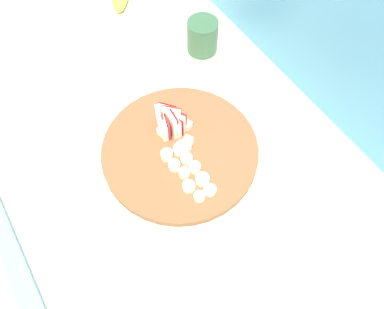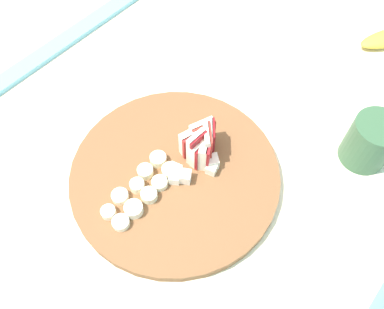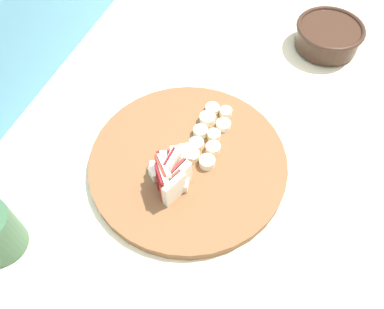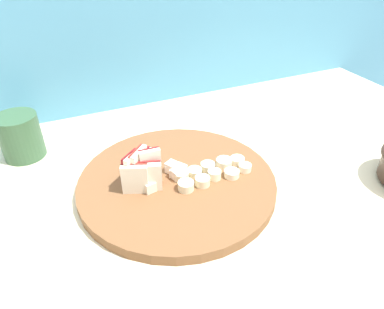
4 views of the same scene
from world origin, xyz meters
name	(u,v)px [view 1 (image 1 of 4)]	position (x,y,z in m)	size (l,w,h in m)	color
ground	(180,266)	(0.00, 0.00, 0.00)	(10.00, 10.00, 0.00)	#B2ADA3
tiled_countertop	(177,232)	(0.00, 0.00, 0.46)	(1.42, 0.78, 0.93)	beige
tile_backsplash	(286,143)	(0.00, 0.41, 0.66)	(2.40, 0.04, 1.33)	#4C8EB2
cutting_board	(180,151)	(-0.01, 0.03, 0.93)	(0.36, 0.36, 0.02)	brown
apple_wedge_fan	(170,121)	(-0.07, 0.05, 0.97)	(0.07, 0.06, 0.07)	#B22D23
apple_dice_pile	(181,136)	(-0.03, 0.05, 0.95)	(0.09, 0.08, 0.02)	#EFE5CC
banana_slice_rows	(188,170)	(0.05, 0.02, 0.95)	(0.15, 0.06, 0.02)	beige
small_jar	(202,36)	(-0.26, 0.26, 0.97)	(0.08, 0.08, 0.09)	#335638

